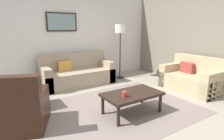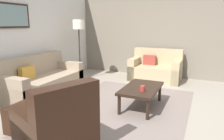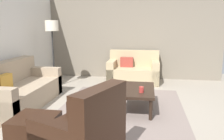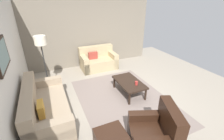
# 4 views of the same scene
# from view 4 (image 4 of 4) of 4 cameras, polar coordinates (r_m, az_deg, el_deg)

# --- Properties ---
(ground_plane) EXTENTS (8.00, 8.00, 0.00)m
(ground_plane) POSITION_cam_4_polar(r_m,az_deg,el_deg) (4.54, 4.48, -10.94)
(ground_plane) COLOR gray
(rear_partition) EXTENTS (6.00, 0.12, 2.80)m
(rear_partition) POSITION_cam_4_polar(r_m,az_deg,el_deg) (3.53, -35.05, -0.71)
(rear_partition) COLOR silver
(rear_partition) RESTS_ON ground_plane
(stone_feature_panel) EXTENTS (0.12, 5.20, 2.80)m
(stone_feature_panel) POSITION_cam_4_polar(r_m,az_deg,el_deg) (6.58, -7.89, 13.79)
(stone_feature_panel) COLOR slate
(stone_feature_panel) RESTS_ON ground_plane
(area_rug) EXTENTS (3.33, 2.37, 0.01)m
(area_rug) POSITION_cam_4_polar(r_m,az_deg,el_deg) (4.54, 4.48, -10.90)
(area_rug) COLOR slate
(area_rug) RESTS_ON ground_plane
(couch_main) EXTENTS (2.02, 0.91, 0.88)m
(couch_main) POSITION_cam_4_polar(r_m,az_deg,el_deg) (4.07, -23.88, -13.05)
(couch_main) COLOR gray
(couch_main) RESTS_ON ground_plane
(couch_loveseat) EXTENTS (0.86, 1.41, 0.88)m
(couch_loveseat) POSITION_cam_4_polar(r_m,az_deg,el_deg) (6.42, -5.21, 3.38)
(couch_loveseat) COLOR tan
(couch_loveseat) RESTS_ON ground_plane
(armchair_leather) EXTENTS (1.04, 1.04, 0.95)m
(armchair_leather) POSITION_cam_4_polar(r_m,az_deg,el_deg) (3.26, 15.72, -22.46)
(armchair_leather) COLOR black
(armchair_leather) RESTS_ON ground_plane
(coffee_table) EXTENTS (1.10, 0.64, 0.41)m
(coffee_table) POSITION_cam_4_polar(r_m,az_deg,el_deg) (4.66, 6.31, -4.74)
(coffee_table) COLOR black
(coffee_table) RESTS_ON ground_plane
(cup) EXTENTS (0.08, 0.08, 0.10)m
(cup) POSITION_cam_4_polar(r_m,az_deg,el_deg) (4.47, 8.95, -4.78)
(cup) COLOR #B2332D
(cup) RESTS_ON coffee_table
(lamp_standing) EXTENTS (0.32, 0.32, 1.71)m
(lamp_standing) POSITION_cam_4_polar(r_m,az_deg,el_deg) (4.88, -24.57, 7.92)
(lamp_standing) COLOR black
(lamp_standing) RESTS_ON ground_plane
(framed_artwork) EXTENTS (0.88, 0.04, 0.53)m
(framed_artwork) POSITION_cam_4_polar(r_m,az_deg,el_deg) (3.29, -35.42, 4.57)
(framed_artwork) COLOR black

